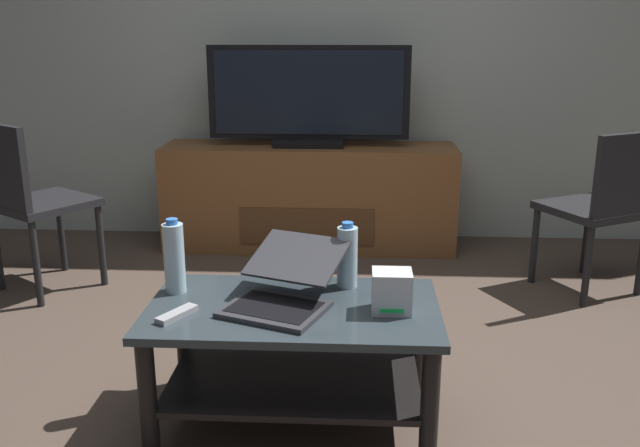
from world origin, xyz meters
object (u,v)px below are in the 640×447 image
at_px(coffee_table, 294,343).
at_px(dining_chair, 605,203).
at_px(router_box, 392,291).
at_px(cell_phone, 392,287).
at_px(side_chair, 29,196).
at_px(television, 309,99).
at_px(water_bottle_near, 174,258).
at_px(water_bottle_far, 347,256).
at_px(laptop, 284,287).
at_px(media_cabinet, 309,197).
at_px(tv_remote, 177,314).

distance_m(coffee_table, dining_chair, 1.98).
xyz_separation_m(router_box, cell_phone, (0.01, 0.21, -0.07)).
height_order(side_chair, router_box, side_chair).
relative_size(coffee_table, side_chair, 1.10).
bearing_deg(television, water_bottle_near, -100.32).
relative_size(coffee_table, cell_phone, 7.15).
distance_m(television, cell_phone, 1.94).
bearing_deg(router_box, cell_phone, 86.41).
bearing_deg(water_bottle_near, water_bottle_far, 8.09).
xyz_separation_m(laptop, water_bottle_far, (0.21, 0.18, 0.05)).
relative_size(media_cabinet, television, 1.49).
height_order(television, laptop, television).
xyz_separation_m(router_box, water_bottle_far, (-0.15, 0.22, 0.05)).
bearing_deg(side_chair, cell_phone, -28.40).
relative_size(side_chair, tv_remote, 5.69).
bearing_deg(water_bottle_far, cell_phone, -3.22).
relative_size(dining_chair, side_chair, 0.96).
distance_m(media_cabinet, router_box, 2.11).
distance_m(laptop, water_bottle_far, 0.29).
bearing_deg(cell_phone, television, 68.09).
height_order(coffee_table, water_bottle_near, water_bottle_near).
relative_size(television, laptop, 2.37).
height_order(laptop, water_bottle_near, water_bottle_near).
xyz_separation_m(coffee_table, side_chair, (-1.48, 1.17, 0.22)).
bearing_deg(laptop, coffee_table, -18.09).
xyz_separation_m(water_bottle_near, tv_remote, (0.06, -0.22, -0.12)).
bearing_deg(laptop, television, 91.59).
height_order(water_bottle_near, tv_remote, water_bottle_near).
relative_size(water_bottle_far, cell_phone, 1.75).
xyz_separation_m(media_cabinet, cell_phone, (0.43, -1.85, 0.12)).
bearing_deg(cell_phone, tv_remote, 167.37).
bearing_deg(laptop, router_box, -5.84).
bearing_deg(water_bottle_near, laptop, -13.37).
relative_size(side_chair, router_box, 6.45).
bearing_deg(media_cabinet, side_chair, -148.14).
distance_m(coffee_table, cell_phone, 0.42).
bearing_deg(router_box, television, 101.68).
bearing_deg(laptop, side_chair, 141.24).
xyz_separation_m(media_cabinet, water_bottle_far, (0.27, -1.84, 0.23)).
height_order(coffee_table, tv_remote, tv_remote).
bearing_deg(router_box, water_bottle_near, 170.17).
relative_size(side_chair, laptop, 1.77).
relative_size(laptop, router_box, 3.65).
bearing_deg(laptop, tv_remote, -159.60).
distance_m(coffee_table, router_box, 0.40).
xyz_separation_m(media_cabinet, water_bottle_near, (-0.35, -1.93, 0.25)).
bearing_deg(side_chair, water_bottle_near, -45.60).
bearing_deg(side_chair, coffee_table, -38.39).
bearing_deg(media_cabinet, coffee_table, -87.53).
relative_size(router_box, water_bottle_far, 0.58).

